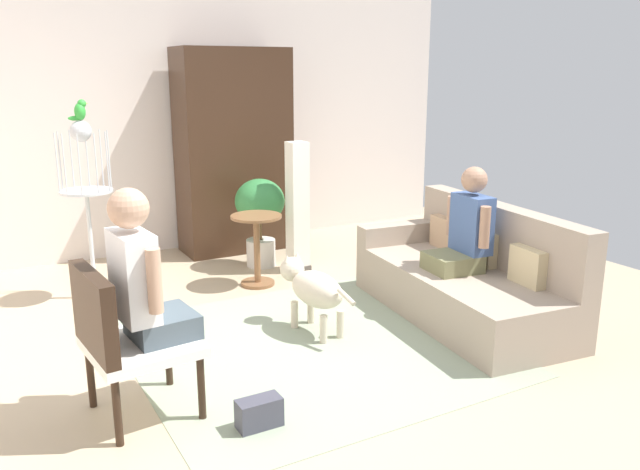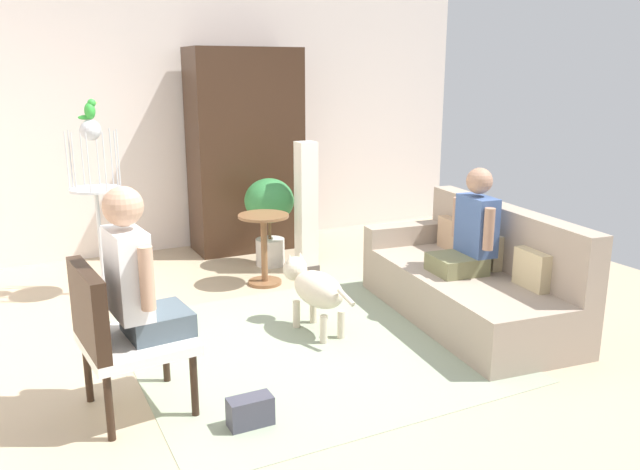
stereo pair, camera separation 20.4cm
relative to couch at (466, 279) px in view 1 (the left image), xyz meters
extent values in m
plane|color=tan|center=(-1.44, 0.25, -0.30)|extent=(7.56, 7.56, 0.00)
cube|color=silver|center=(-1.44, 3.19, 1.11)|extent=(6.90, 0.12, 2.82)
cube|color=gray|center=(-1.44, 0.04, -0.30)|extent=(2.44, 2.43, 0.01)
cube|color=gray|center=(-0.08, -0.02, -0.10)|extent=(1.10, 2.10, 0.40)
cube|color=gray|center=(0.28, -0.06, 0.35)|extent=(0.39, 2.02, 0.50)
cube|color=gray|center=(0.02, 0.89, 0.19)|extent=(0.90, 0.27, 0.18)
cube|color=#C6B284|center=(0.09, -0.55, 0.24)|extent=(0.13, 0.33, 0.28)
cube|color=#C6B284|center=(0.15, 0.00, 0.24)|extent=(0.13, 0.31, 0.28)
cube|color=tan|center=(0.21, 0.56, 0.24)|extent=(0.13, 0.32, 0.28)
cylinder|color=black|center=(-2.49, -0.03, -0.11)|extent=(0.04, 0.04, 0.39)
cylinder|color=black|center=(-2.44, -0.52, -0.11)|extent=(0.04, 0.04, 0.39)
cylinder|color=black|center=(-2.97, -0.07, -0.11)|extent=(0.04, 0.04, 0.39)
cylinder|color=black|center=(-2.92, -0.57, -0.11)|extent=(0.04, 0.04, 0.39)
cube|color=white|center=(-2.70, -0.30, 0.12)|extent=(0.64, 0.65, 0.06)
cube|color=black|center=(-2.95, -0.32, 0.38)|extent=(0.14, 0.60, 0.46)
cube|color=olive|center=(-0.17, -0.01, 0.17)|extent=(0.42, 0.40, 0.14)
cube|color=#3F598C|center=(-0.01, -0.03, 0.47)|extent=(0.22, 0.37, 0.46)
sphere|color=#A57A60|center=(-0.01, -0.03, 0.82)|extent=(0.20, 0.20, 0.20)
cylinder|color=#A57A60|center=(-0.07, -0.24, 0.49)|extent=(0.08, 0.08, 0.32)
cylinder|color=#A57A60|center=(-0.02, 0.19, 0.49)|extent=(0.08, 0.08, 0.32)
cube|color=#47545D|center=(-2.58, -0.29, 0.22)|extent=(0.39, 0.39, 0.14)
cube|color=white|center=(-2.72, -0.30, 0.54)|extent=(0.21, 0.37, 0.51)
sphere|color=tan|center=(-2.72, -0.30, 0.93)|extent=(0.22, 0.22, 0.22)
cylinder|color=tan|center=(-2.71, -0.08, 0.57)|extent=(0.08, 0.08, 0.35)
cylinder|color=tan|center=(-2.66, -0.51, 0.57)|extent=(0.08, 0.08, 0.35)
cylinder|color=brown|center=(-1.20, 1.51, 0.35)|extent=(0.47, 0.47, 0.02)
cylinder|color=brown|center=(-1.20, 1.51, 0.02)|extent=(0.06, 0.06, 0.64)
cylinder|color=brown|center=(-1.20, 1.51, -0.29)|extent=(0.31, 0.31, 0.03)
ellipsoid|color=beige|center=(-1.26, 0.25, 0.05)|extent=(0.34, 0.56, 0.27)
sphere|color=beige|center=(-1.31, 0.56, 0.13)|extent=(0.20, 0.20, 0.20)
cone|color=beige|center=(-1.36, 0.56, 0.22)|extent=(0.06, 0.06, 0.06)
cone|color=beige|center=(-1.26, 0.57, 0.22)|extent=(0.06, 0.06, 0.06)
cylinder|color=beige|center=(-1.21, -0.09, 0.09)|extent=(0.06, 0.18, 0.10)
cylinder|color=beige|center=(-1.37, 0.42, -0.20)|extent=(0.06, 0.06, 0.22)
cylinder|color=beige|center=(-1.21, 0.44, -0.20)|extent=(0.06, 0.06, 0.22)
cylinder|color=beige|center=(-1.31, 0.05, -0.20)|extent=(0.06, 0.06, 0.22)
cylinder|color=beige|center=(-1.15, 0.08, -0.20)|extent=(0.06, 0.06, 0.22)
cylinder|color=silver|center=(-2.59, 1.89, -0.29)|extent=(0.36, 0.36, 0.03)
cylinder|color=silver|center=(-2.59, 1.89, 0.17)|extent=(0.04, 0.04, 0.95)
cylinder|color=silver|center=(-2.59, 1.89, 0.65)|extent=(0.44, 0.44, 0.02)
cylinder|color=silver|center=(-2.38, 1.89, 0.91)|extent=(0.01, 0.01, 0.50)
cylinder|color=silver|center=(-2.42, 2.01, 0.91)|extent=(0.01, 0.01, 0.50)
cylinder|color=silver|center=(-2.53, 2.09, 0.91)|extent=(0.01, 0.01, 0.50)
cylinder|color=silver|center=(-2.66, 2.09, 0.91)|extent=(0.01, 0.01, 0.50)
cylinder|color=silver|center=(-2.76, 2.01, 0.91)|extent=(0.01, 0.01, 0.50)
cylinder|color=silver|center=(-2.80, 1.89, 0.91)|extent=(0.01, 0.01, 0.50)
cylinder|color=silver|center=(-2.76, 1.76, 0.91)|extent=(0.01, 0.01, 0.50)
cylinder|color=silver|center=(-2.66, 1.69, 0.91)|extent=(0.01, 0.01, 0.50)
cylinder|color=silver|center=(-2.53, 1.69, 0.91)|extent=(0.01, 0.01, 0.50)
cylinder|color=silver|center=(-2.42, 1.76, 0.91)|extent=(0.01, 0.01, 0.50)
sphere|color=silver|center=(-2.59, 1.89, 1.16)|extent=(0.18, 0.18, 0.18)
ellipsoid|color=green|center=(-2.58, 1.89, 1.32)|extent=(0.09, 0.10, 0.14)
sphere|color=green|center=(-2.56, 1.89, 1.38)|extent=(0.07, 0.07, 0.07)
cone|color=#D8BF4C|center=(-2.53, 1.89, 1.38)|extent=(0.03, 0.02, 0.02)
ellipsoid|color=green|center=(-2.62, 1.89, 1.27)|extent=(0.12, 0.03, 0.04)
cylinder|color=beige|center=(-0.92, 2.05, -0.17)|extent=(0.30, 0.30, 0.28)
cylinder|color=brown|center=(-0.92, 2.05, 0.07)|extent=(0.03, 0.03, 0.20)
ellipsoid|color=#2D7339|center=(-0.92, 2.05, 0.37)|extent=(0.50, 0.50, 0.45)
cube|color=#4C4742|center=(-0.66, 1.72, -0.27)|extent=(0.20, 0.20, 0.06)
cube|color=white|center=(-0.66, 1.72, 0.37)|extent=(0.18, 0.18, 1.23)
cube|color=#382316|center=(-0.89, 2.78, 0.79)|extent=(1.18, 0.56, 2.18)
cube|color=#3F3F4C|center=(-2.19, -0.77, -0.22)|extent=(0.25, 0.13, 0.17)
camera|label=1|loc=(-3.47, -3.77, 1.66)|focal=36.05mm
camera|label=2|loc=(-3.29, -3.86, 1.66)|focal=36.05mm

